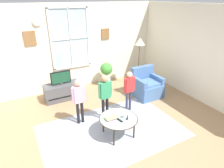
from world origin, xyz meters
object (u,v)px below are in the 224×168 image
object	(u,v)px
television	(61,78)
person_green_shirt	(105,93)
potted_plant_by_window	(106,71)
person_red_shirt	(129,87)
floor_lamp	(140,46)
cup	(125,116)
remote_near_books	(127,118)
coffee_table	(118,119)
person_pink_shirt	(79,97)
remote_near_cup	(120,120)
armchair	(147,86)
tv_stand	(62,92)
book_stack	(111,118)

from	to	relation	value
television	person_green_shirt	world-z (taller)	person_green_shirt
television	potted_plant_by_window	world-z (taller)	television
person_red_shirt	floor_lamp	bearing A→B (deg)	46.47
cup	remote_near_books	bearing A→B (deg)	-30.23
coffee_table	person_pink_shirt	bearing A→B (deg)	124.96
remote_near_books	person_red_shirt	size ratio (longest dim) A/B	0.13
person_green_shirt	floor_lamp	distance (m)	2.34
remote_near_cup	armchair	bearing A→B (deg)	37.48
coffee_table	floor_lamp	size ratio (longest dim) A/B	0.52
armchair	floor_lamp	size ratio (longest dim) A/B	0.54
television	remote_near_books	bearing A→B (deg)	-70.94
floor_lamp	cup	bearing A→B (deg)	-131.18
coffee_table	cup	world-z (taller)	cup
tv_stand	coffee_table	bearing A→B (deg)	-74.04
person_pink_shirt	remote_near_books	bearing A→B (deg)	-50.95
tv_stand	remote_near_cup	world-z (taller)	tv_stand
potted_plant_by_window	person_pink_shirt	bearing A→B (deg)	-132.91
tv_stand	person_green_shirt	xyz separation A→B (m)	(0.66, -1.52, 0.49)
cup	remote_near_books	xyz separation A→B (m)	(0.04, -0.02, -0.04)
remote_near_cup	floor_lamp	size ratio (longest dim) A/B	0.09
book_stack	remote_near_books	xyz separation A→B (m)	(0.30, -0.13, -0.02)
book_stack	person_red_shirt	distance (m)	1.15
remote_near_cup	tv_stand	bearing A→B (deg)	104.77
coffee_table	person_red_shirt	world-z (taller)	person_red_shirt
cup	coffee_table	bearing A→B (deg)	153.43
tv_stand	person_pink_shirt	world-z (taller)	person_pink_shirt
book_stack	cup	size ratio (longest dim) A/B	2.51
remote_near_cup	floor_lamp	distance (m)	2.96
coffee_table	person_red_shirt	bearing A→B (deg)	45.39
floor_lamp	television	bearing A→B (deg)	174.56
armchair	person_green_shirt	distance (m)	1.77
remote_near_books	person_pink_shirt	xyz separation A→B (m)	(-0.73, 0.90, 0.26)
armchair	book_stack	size ratio (longest dim) A/B	3.17
person_red_shirt	person_green_shirt	world-z (taller)	person_green_shirt
tv_stand	cup	bearing A→B (deg)	-71.63
book_stack	potted_plant_by_window	distance (m)	2.65
tv_stand	person_green_shirt	distance (m)	1.72
potted_plant_by_window	remote_near_books	bearing A→B (deg)	-107.35
cup	person_green_shirt	bearing A→B (deg)	97.31
person_green_shirt	floor_lamp	size ratio (longest dim) A/B	0.72
book_stack	cup	distance (m)	0.29
armchair	cup	size ratio (longest dim) A/B	7.95
television	potted_plant_by_window	xyz separation A→B (m)	(1.59, 0.26, -0.18)
coffee_table	floor_lamp	world-z (taller)	floor_lamp
book_stack	person_pink_shirt	distance (m)	0.92
television	person_green_shirt	distance (m)	1.65
book_stack	cup	world-z (taller)	cup
remote_near_books	cup	bearing A→B (deg)	149.77
armchair	remote_near_books	distance (m)	1.99
person_red_shirt	armchair	bearing A→B (deg)	25.58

